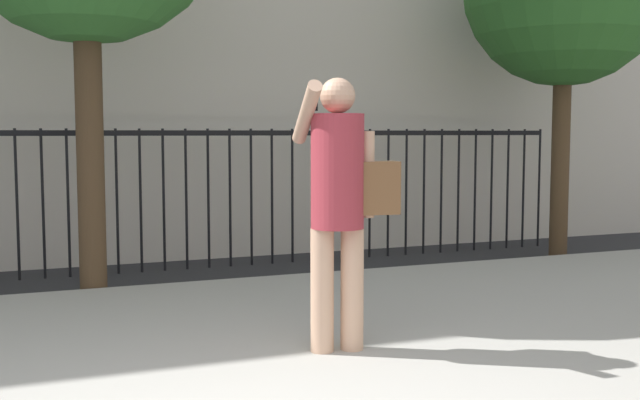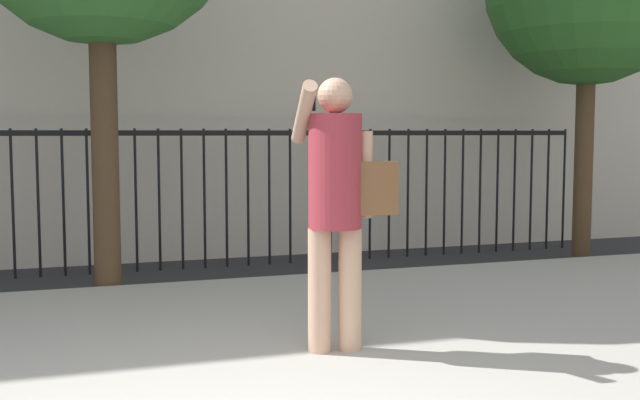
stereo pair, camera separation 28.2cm
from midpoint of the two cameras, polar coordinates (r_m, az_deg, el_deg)
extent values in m
cube|color=#9E9B93|center=(5.24, -15.35, -11.61)|extent=(28.00, 4.40, 0.15)
cube|color=black|center=(8.71, -18.29, 4.72)|extent=(12.00, 0.04, 0.06)
cylinder|color=black|center=(8.73, -22.34, -0.33)|extent=(0.03, 0.03, 1.60)
cylinder|color=black|center=(8.73, -20.67, -0.28)|extent=(0.03, 0.03, 1.60)
cylinder|color=black|center=(8.74, -18.99, -0.23)|extent=(0.03, 0.03, 1.60)
cylinder|color=black|center=(8.75, -17.32, -0.17)|extent=(0.03, 0.03, 1.60)
cylinder|color=black|center=(8.78, -15.66, -0.12)|extent=(0.03, 0.03, 1.60)
cylinder|color=black|center=(8.81, -14.01, -0.06)|extent=(0.03, 0.03, 1.60)
cylinder|color=black|center=(8.84, -12.37, -0.01)|extent=(0.03, 0.03, 1.60)
cylinder|color=black|center=(8.89, -10.75, 0.05)|extent=(0.03, 0.03, 1.60)
cylinder|color=black|center=(8.94, -9.14, 0.10)|extent=(0.03, 0.03, 1.60)
cylinder|color=black|center=(9.00, -7.55, 0.15)|extent=(0.03, 0.03, 1.60)
cylinder|color=black|center=(9.06, -5.99, 0.20)|extent=(0.03, 0.03, 1.60)
cylinder|color=black|center=(9.13, -4.45, 0.25)|extent=(0.03, 0.03, 1.60)
cylinder|color=black|center=(9.21, -2.93, 0.30)|extent=(0.03, 0.03, 1.60)
cylinder|color=black|center=(9.30, -1.44, 0.35)|extent=(0.03, 0.03, 1.60)
cylinder|color=black|center=(9.39, 0.02, 0.40)|extent=(0.03, 0.03, 1.60)
cylinder|color=black|center=(9.49, 1.45, 0.44)|extent=(0.03, 0.03, 1.60)
cylinder|color=black|center=(9.59, 2.86, 0.49)|extent=(0.03, 0.03, 1.60)
cylinder|color=black|center=(9.70, 4.23, 0.53)|extent=(0.03, 0.03, 1.60)
cylinder|color=black|center=(9.81, 5.57, 0.57)|extent=(0.03, 0.03, 1.60)
cylinder|color=black|center=(9.93, 6.88, 0.61)|extent=(0.03, 0.03, 1.60)
cylinder|color=black|center=(10.06, 8.16, 0.65)|extent=(0.03, 0.03, 1.60)
cylinder|color=black|center=(10.18, 9.40, 0.69)|extent=(0.03, 0.03, 1.60)
cylinder|color=black|center=(10.32, 10.62, 0.73)|extent=(0.03, 0.03, 1.60)
cylinder|color=black|center=(10.46, 11.80, 0.76)|extent=(0.03, 0.03, 1.60)
cylinder|color=black|center=(10.60, 12.95, 0.80)|extent=(0.03, 0.03, 1.60)
cylinder|color=black|center=(10.75, 14.07, 0.83)|extent=(0.03, 0.03, 1.60)
cylinder|color=black|center=(10.90, 15.16, 0.86)|extent=(0.03, 0.03, 1.60)
cylinder|color=tan|center=(4.97, -1.47, -6.70)|extent=(0.15, 0.15, 0.80)
cylinder|color=tan|center=(5.02, 0.77, -6.59)|extent=(0.15, 0.15, 0.80)
cylinder|color=#992D38|center=(4.90, -0.35, 2.14)|extent=(0.38, 0.38, 0.73)
sphere|color=tan|center=(4.90, -0.35, 7.72)|extent=(0.23, 0.23, 0.23)
cylinder|color=tan|center=(4.85, -2.67, 6.43)|extent=(0.16, 0.51, 0.39)
cylinder|color=tan|center=(4.95, 1.90, 1.90)|extent=(0.09, 0.09, 0.55)
cube|color=black|center=(4.92, -2.23, 7.47)|extent=(0.07, 0.02, 0.15)
cube|color=brown|center=(4.97, 2.56, 0.91)|extent=(0.30, 0.20, 0.34)
cylinder|color=#4C3823|center=(7.37, -17.69, 4.08)|extent=(0.25, 0.25, 2.94)
cylinder|color=#4C3823|center=(9.86, 16.57, 3.50)|extent=(0.22, 0.22, 2.66)
camera|label=1|loc=(0.14, -91.56, -0.14)|focal=43.31mm
camera|label=2|loc=(0.14, 88.44, 0.14)|focal=43.31mm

